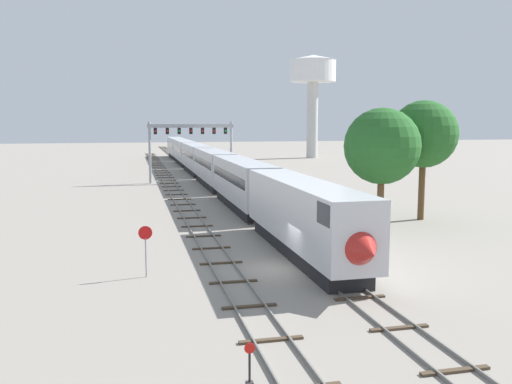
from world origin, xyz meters
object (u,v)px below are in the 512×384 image
passenger_train (203,162)px  stop_sign (146,244)px  switch_stand (250,370)px  signal_gantry (191,138)px  trackside_tree_left (382,146)px  water_tower (313,76)px  trackside_tree_mid (424,135)px

passenger_train → stop_sign: bearing=-101.0°
passenger_train → stop_sign: (-10.00, -51.21, -0.74)m
stop_sign → switch_stand: bearing=-77.9°
signal_gantry → trackside_tree_left: trackside_tree_left is taller
switch_stand → stop_sign: size_ratio=0.51×
stop_sign → passenger_train: bearing=79.0°
passenger_train → water_tower: bearing=53.1°
signal_gantry → switch_stand: 60.84m
signal_gantry → switch_stand: signal_gantry is taller
passenger_train → signal_gantry: signal_gantry is taller
water_tower → trackside_tree_mid: water_tower is taller
signal_gantry → trackside_tree_mid: 37.85m
passenger_train → water_tower: water_tower is taller
switch_stand → water_tower: bearing=70.1°
signal_gantry → trackside_tree_left: (11.69, -35.73, 0.22)m
passenger_train → signal_gantry: 6.14m
switch_stand → trackside_tree_mid: 34.46m
water_tower → switch_stand: 115.20m
switch_stand → signal_gantry: bearing=85.4°
trackside_tree_left → trackside_tree_mid: size_ratio=0.93×
stop_sign → trackside_tree_left: size_ratio=0.30×
signal_gantry → passenger_train: bearing=62.6°
water_tower → trackside_tree_mid: bearing=-102.3°
stop_sign → trackside_tree_mid: 27.85m
stop_sign → trackside_tree_mid: size_ratio=0.28×
stop_sign → trackside_tree_left: (19.44, 11.14, 4.68)m
signal_gantry → stop_sign: (-7.75, -46.87, -4.46)m
switch_stand → trackside_tree_left: 30.28m
signal_gantry → water_tower: (33.90, 46.50, 12.88)m
switch_stand → trackside_tree_mid: bearing=51.1°
switch_stand → stop_sign: stop_sign is taller
passenger_train → switch_stand: passenger_train is taller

